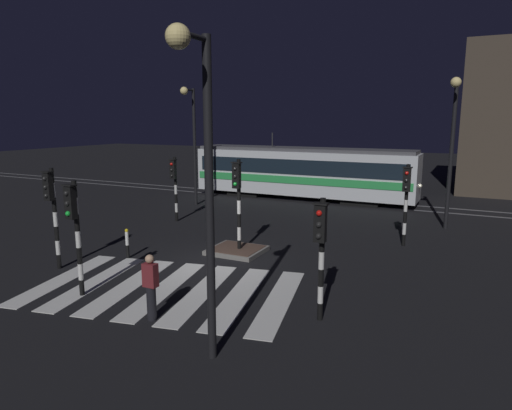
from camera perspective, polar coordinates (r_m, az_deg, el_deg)
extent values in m
plane|color=black|center=(16.05, -5.59, -7.38)|extent=(120.00, 120.00, 0.00)
cube|color=#59595E|center=(27.66, 8.70, 0.29)|extent=(80.00, 0.12, 0.03)
cube|color=#59595E|center=(29.01, 9.55, 0.76)|extent=(80.00, 0.12, 0.03)
cube|color=silver|center=(15.76, -23.05, -8.53)|extent=(1.63, 4.83, 0.02)
cube|color=silver|center=(15.10, -19.51, -9.12)|extent=(1.63, 4.83, 0.02)
cube|color=silver|center=(14.50, -15.65, -9.72)|extent=(1.63, 4.83, 0.02)
cube|color=silver|center=(13.97, -11.46, -10.32)|extent=(1.63, 4.83, 0.02)
cube|color=silver|center=(13.52, -6.95, -10.91)|extent=(1.63, 4.83, 0.02)
cube|color=silver|center=(13.16, -2.14, -11.45)|extent=(1.63, 4.83, 0.02)
cube|color=silver|center=(12.90, 2.92, -11.94)|extent=(1.63, 4.83, 0.02)
cube|color=slate|center=(17.26, -2.45, -5.76)|extent=(1.96, 1.79, 0.16)
cube|color=#4C382D|center=(17.23, -2.45, -5.47)|extent=(1.76, 1.61, 0.02)
cylinder|color=black|center=(11.79, 8.09, -13.17)|extent=(0.14, 0.14, 0.45)
cylinder|color=white|center=(11.62, 8.15, -11.15)|extent=(0.14, 0.14, 0.45)
cylinder|color=black|center=(11.46, 8.21, -9.08)|extent=(0.14, 0.14, 0.45)
cylinder|color=white|center=(11.32, 8.27, -6.95)|extent=(0.14, 0.14, 0.45)
cylinder|color=black|center=(11.19, 8.33, -4.77)|extent=(0.14, 0.14, 0.45)
cylinder|color=white|center=(11.08, 8.40, -2.54)|extent=(0.14, 0.14, 0.45)
cylinder|color=black|center=(10.99, 8.46, -0.27)|extent=(0.14, 0.14, 0.45)
cube|color=black|center=(10.91, 8.13, -2.37)|extent=(0.28, 0.20, 0.90)
sphere|color=red|center=(10.74, 7.99, -1.03)|extent=(0.14, 0.14, 0.14)
sphere|color=black|center=(10.80, 7.95, -2.49)|extent=(0.14, 0.14, 0.14)
sphere|color=black|center=(10.87, 7.91, -3.92)|extent=(0.14, 0.14, 0.14)
cube|color=black|center=(10.81, 8.20, 0.16)|extent=(0.36, 0.24, 0.04)
cylinder|color=black|center=(19.04, 18.17, -4.23)|extent=(0.14, 0.14, 0.47)
cylinder|color=white|center=(18.93, 18.25, -2.86)|extent=(0.14, 0.14, 0.47)
cylinder|color=black|center=(18.83, 18.33, -1.48)|extent=(0.14, 0.14, 0.47)
cylinder|color=white|center=(18.74, 18.42, -0.08)|extent=(0.14, 0.14, 0.47)
cylinder|color=black|center=(18.66, 18.50, 1.34)|extent=(0.14, 0.14, 0.47)
cylinder|color=white|center=(18.59, 18.59, 2.76)|extent=(0.14, 0.14, 0.47)
cylinder|color=black|center=(18.54, 18.67, 4.19)|extent=(0.14, 0.14, 0.47)
cube|color=black|center=(18.41, 18.53, 3.01)|extent=(0.28, 0.20, 0.90)
sphere|color=red|center=(18.27, 18.54, 3.84)|extent=(0.14, 0.14, 0.14)
sphere|color=black|center=(18.31, 18.49, 2.97)|extent=(0.14, 0.14, 0.14)
sphere|color=black|center=(18.34, 18.43, 2.11)|extent=(0.14, 0.14, 0.14)
cube|color=black|center=(18.36, 18.62, 4.53)|extent=(0.36, 0.24, 0.04)
cylinder|color=black|center=(16.80, -23.65, -6.56)|extent=(0.14, 0.14, 0.49)
cylinder|color=white|center=(16.67, -23.78, -4.95)|extent=(0.14, 0.14, 0.49)
cylinder|color=black|center=(16.55, -23.91, -3.31)|extent=(0.14, 0.14, 0.49)
cylinder|color=white|center=(16.44, -24.04, -1.65)|extent=(0.14, 0.14, 0.49)
cylinder|color=black|center=(16.35, -24.17, 0.03)|extent=(0.14, 0.14, 0.49)
cylinder|color=white|center=(16.28, -24.30, 1.72)|extent=(0.14, 0.14, 0.49)
cylinder|color=black|center=(16.21, -24.43, 3.43)|extent=(0.14, 0.14, 0.49)
cube|color=black|center=(16.15, -24.80, 2.11)|extent=(0.28, 0.20, 0.90)
sphere|color=black|center=(16.05, -25.18, 3.04)|extent=(0.14, 0.14, 0.14)
sphere|color=black|center=(16.08, -25.10, 2.05)|extent=(0.14, 0.14, 0.14)
sphere|color=black|center=(16.12, -25.02, 1.07)|extent=(0.14, 0.14, 0.14)
cube|color=black|center=(16.09, -24.93, 3.83)|extent=(0.36, 0.24, 0.04)
cylinder|color=black|center=(14.07, -21.17, -9.72)|extent=(0.14, 0.14, 0.48)
cylinder|color=white|center=(13.91, -21.30, -7.87)|extent=(0.14, 0.14, 0.48)
cylinder|color=black|center=(13.77, -21.44, -5.98)|extent=(0.14, 0.14, 0.48)
cylinder|color=white|center=(13.65, -21.57, -4.06)|extent=(0.14, 0.14, 0.48)
cylinder|color=black|center=(13.54, -21.71, -2.11)|extent=(0.14, 0.14, 0.48)
cylinder|color=white|center=(13.45, -21.85, -0.12)|extent=(0.14, 0.14, 0.48)
cylinder|color=black|center=(13.37, -22.00, 1.89)|extent=(0.14, 0.14, 0.48)
cube|color=black|center=(13.32, -22.43, 0.25)|extent=(0.28, 0.20, 0.90)
sphere|color=black|center=(13.20, -22.87, 1.36)|extent=(0.14, 0.14, 0.14)
sphere|color=black|center=(13.25, -22.78, 0.17)|extent=(0.14, 0.14, 0.14)
sphere|color=green|center=(13.30, -22.69, -1.02)|extent=(0.14, 0.14, 0.14)
cube|color=black|center=(13.24, -22.58, 2.33)|extent=(0.36, 0.24, 0.04)
cylinder|color=black|center=(17.13, -2.13, -5.28)|extent=(0.14, 0.14, 0.51)
cylinder|color=white|center=(16.99, -2.14, -3.63)|extent=(0.14, 0.14, 0.51)
cylinder|color=black|center=(16.87, -2.16, -1.96)|extent=(0.14, 0.14, 0.51)
cylinder|color=white|center=(16.77, -2.17, -0.26)|extent=(0.14, 0.14, 0.51)
cylinder|color=black|center=(16.68, -2.18, 1.45)|extent=(0.14, 0.14, 0.51)
cylinder|color=white|center=(16.60, -2.19, 3.19)|extent=(0.14, 0.14, 0.51)
cylinder|color=black|center=(16.54, -2.21, 4.93)|extent=(0.14, 0.14, 0.51)
cube|color=black|center=(16.43, -2.48, 3.68)|extent=(0.28, 0.20, 0.90)
sphere|color=black|center=(16.31, -2.67, 4.61)|extent=(0.14, 0.14, 0.14)
sphere|color=black|center=(16.34, -2.66, 3.64)|extent=(0.14, 0.14, 0.14)
sphere|color=green|center=(16.38, -2.65, 2.66)|extent=(0.14, 0.14, 0.14)
cube|color=black|center=(16.38, -2.49, 5.38)|extent=(0.36, 0.24, 0.04)
cylinder|color=black|center=(22.78, -10.00, -1.45)|extent=(0.14, 0.14, 0.46)
cylinder|color=white|center=(22.69, -10.04, -0.33)|extent=(0.14, 0.14, 0.46)
cylinder|color=black|center=(22.61, -10.07, 0.81)|extent=(0.14, 0.14, 0.46)
cylinder|color=white|center=(22.54, -10.11, 1.95)|extent=(0.14, 0.14, 0.46)
cylinder|color=black|center=(22.47, -10.15, 3.10)|extent=(0.14, 0.14, 0.46)
cylinder|color=white|center=(22.42, -10.19, 4.25)|extent=(0.14, 0.14, 0.46)
cylinder|color=black|center=(22.37, -10.23, 5.41)|extent=(0.14, 0.14, 0.46)
cube|color=black|center=(22.27, -10.45, 4.41)|extent=(0.28, 0.20, 0.90)
sphere|color=red|center=(22.16, -10.65, 5.10)|extent=(0.14, 0.14, 0.14)
sphere|color=black|center=(22.19, -10.62, 4.38)|extent=(0.14, 0.14, 0.14)
sphere|color=black|center=(22.22, -10.60, 3.67)|extent=(0.14, 0.14, 0.14)
cube|color=black|center=(22.23, -10.50, 5.67)|extent=(0.36, 0.24, 0.04)
cylinder|color=black|center=(22.20, 23.45, 5.66)|extent=(0.18, 0.18, 6.70)
cylinder|color=black|center=(21.75, 24.04, 14.13)|extent=(0.10, 0.90, 0.10)
sphere|color=#F9E08C|center=(21.30, 23.97, 14.01)|extent=(0.44, 0.44, 0.44)
cylinder|color=black|center=(9.06, -5.89, -0.18)|extent=(0.18, 0.18, 6.55)
cylinder|color=black|center=(8.64, -8.01, 20.44)|extent=(0.10, 0.90, 0.10)
sphere|color=#F9E08C|center=(8.26, -9.85, 20.28)|extent=(0.44, 0.44, 0.44)
cylinder|color=black|center=(26.66, -7.77, 7.18)|extent=(0.18, 0.18, 6.72)
cylinder|color=black|center=(26.29, -8.51, 14.22)|extent=(0.10, 0.90, 0.10)
sphere|color=#F9E08C|center=(25.91, -9.09, 14.08)|extent=(0.44, 0.44, 0.44)
cube|color=silver|center=(28.64, 5.90, 4.13)|extent=(14.01, 2.50, 2.70)
cube|color=green|center=(27.50, 4.97, 3.13)|extent=(13.73, 0.04, 0.44)
cube|color=green|center=(29.86, 6.74, 3.71)|extent=(13.73, 0.04, 0.44)
cube|color=black|center=(27.41, 5.00, 4.79)|extent=(13.31, 0.03, 0.90)
cube|color=#4C4C51|center=(28.51, 5.96, 7.02)|extent=(13.73, 2.30, 0.20)
cylinder|color=#262628|center=(29.27, 2.08, 8.15)|extent=(0.08, 0.08, 1.00)
cube|color=black|center=(27.78, 13.31, 0.51)|extent=(2.20, 2.00, 0.35)
cube|color=black|center=(30.38, -0.99, 1.66)|extent=(2.20, 2.00, 0.35)
sphere|color=#F9F2CC|center=(27.10, 20.03, 2.30)|extent=(0.24, 0.24, 0.24)
cylinder|color=black|center=(11.90, -13.08, -12.00)|extent=(0.24, 0.24, 0.88)
cube|color=maroon|center=(11.63, -13.23, -8.63)|extent=(0.36, 0.22, 0.60)
sphere|color=tan|center=(11.50, -13.32, -6.66)|extent=(0.22, 0.22, 0.22)
cylinder|color=black|center=(17.13, -15.93, -5.70)|extent=(0.12, 0.12, 0.50)
cylinder|color=white|center=(17.00, -16.01, -4.09)|extent=(0.12, 0.12, 0.50)
sphere|color=yellow|center=(16.93, -16.07, -3.11)|extent=(0.12, 0.12, 0.12)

